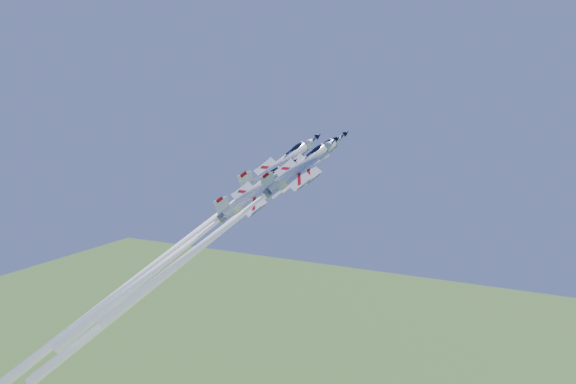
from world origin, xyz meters
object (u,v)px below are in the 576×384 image
at_px(jet_lead, 200,248).
at_px(jet_left, 167,255).
at_px(jet_right, 229,224).
at_px(jet_slot, 185,247).

bearing_deg(jet_lead, jet_left, -153.32).
bearing_deg(jet_lead, jet_right, 17.01).
relative_size(jet_lead, jet_left, 0.91).
bearing_deg(jet_slot, jet_lead, 124.62).
xyz_separation_m(jet_lead, jet_right, (7.69, -3.43, 5.41)).
xyz_separation_m(jet_left, jet_right, (16.12, -5.58, 8.02)).
relative_size(jet_lead, jet_right, 1.43).
bearing_deg(jet_left, jet_right, 21.92).
height_order(jet_left, jet_slot, jet_left).
bearing_deg(jet_left, jet_slot, 5.64).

